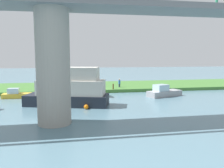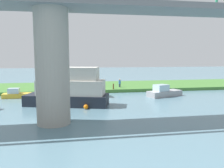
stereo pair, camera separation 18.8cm
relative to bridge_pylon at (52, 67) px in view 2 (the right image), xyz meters
The scene contains 11 objects.
ground_plane 16.81m from the bridge_pylon, 108.87° to the right, with size 160.00×160.00×0.00m, color slate.
grassy_bank 22.34m from the bridge_pylon, 103.79° to the right, with size 80.00×12.00×0.50m, color #427533.
bridge_pylon is the anchor object (origin of this frame).
bridge_span 5.24m from the bridge_pylon, 90.00° to the right, with size 74.31×4.30×3.25m.
person_on_bank 20.66m from the bridge_pylon, 117.73° to the right, with size 0.39×0.39×1.39m.
mooring_post 18.01m from the bridge_pylon, 116.94° to the right, with size 0.20×0.20×0.88m, color brown.
skiff_small 7.92m from the bridge_pylon, 100.15° to the right, with size 9.95×5.63×4.83m.
pontoon_yellow 13.06m from the bridge_pylon, 98.22° to the right, with size 8.11×3.30×4.04m.
motorboat_white 18.49m from the bridge_pylon, 142.71° to the right, with size 5.43×3.43×1.71m.
motorboat_red 15.18m from the bridge_pylon, 66.40° to the right, with size 3.99×1.42×1.33m.
marker_buoy 7.26m from the bridge_pylon, 121.63° to the right, with size 0.50×0.50×0.50m, color orange.
Camera 2 is at (3.70, 34.82, 5.66)m, focal length 37.08 mm.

